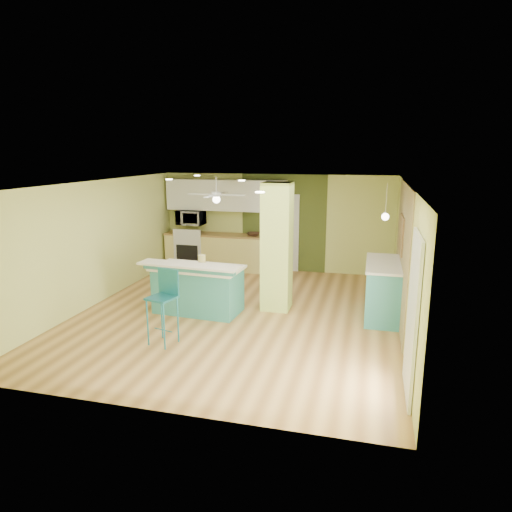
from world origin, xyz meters
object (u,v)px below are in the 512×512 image
(side_counter, at_px, (384,289))
(canister, at_px, (202,260))
(peninsula, at_px, (198,288))
(bar_stool, at_px, (165,294))
(fruit_bowl, at_px, (254,234))

(side_counter, height_order, canister, canister)
(peninsula, distance_m, canister, 0.57)
(peninsula, height_order, bar_stool, bar_stool)
(peninsula, relative_size, canister, 10.69)
(bar_stool, xyz_separation_m, canister, (-0.02, 1.73, 0.17))
(side_counter, bearing_deg, fruit_bowl, 141.09)
(peninsula, relative_size, bar_stool, 1.61)
(bar_stool, height_order, fruit_bowl, bar_stool)
(bar_stool, bearing_deg, peninsula, 106.00)
(side_counter, bearing_deg, peninsula, -169.24)
(bar_stool, bearing_deg, side_counter, 46.71)
(canister, bearing_deg, bar_stool, -89.26)
(side_counter, bearing_deg, canister, -173.09)
(bar_stool, distance_m, fruit_bowl, 4.76)
(side_counter, xyz_separation_m, fruit_bowl, (-3.22, 2.60, 0.46))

